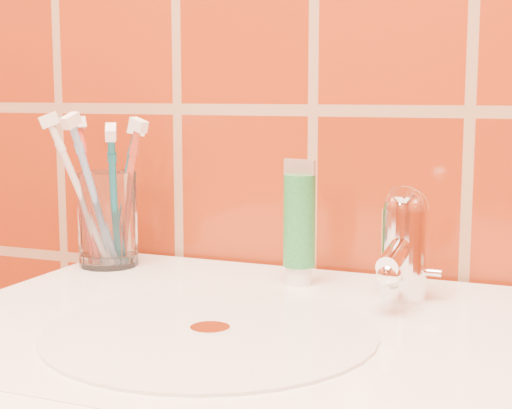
% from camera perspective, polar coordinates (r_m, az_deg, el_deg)
% --- Properties ---
extents(glass_tumbler, '(0.07, 0.07, 0.12)m').
position_cam_1_polar(glass_tumbler, '(0.98, -10.73, -1.05)').
color(glass_tumbler, white).
rests_on(glass_tumbler, pedestal_sink).
extents(toothpaste_tube, '(0.04, 0.04, 0.14)m').
position_cam_1_polar(toothpaste_tube, '(0.87, 3.16, -1.59)').
color(toothpaste_tube, white).
rests_on(toothpaste_tube, pedestal_sink).
extents(faucet, '(0.05, 0.11, 0.12)m').
position_cam_1_polar(faucet, '(0.82, 10.69, -2.48)').
color(faucet, white).
rests_on(faucet, pedestal_sink).
extents(toothbrush_0, '(0.10, 0.09, 0.19)m').
position_cam_1_polar(toothbrush_0, '(0.97, -9.42, 0.75)').
color(toothbrush_0, '#C24129').
rests_on(toothbrush_0, glass_tumbler).
extents(toothbrush_1, '(0.15, 0.14, 0.21)m').
position_cam_1_polar(toothbrush_1, '(0.96, -12.65, 0.81)').
color(toothbrush_1, silver).
rests_on(toothbrush_1, glass_tumbler).
extents(toothbrush_2, '(0.06, 0.16, 0.21)m').
position_cam_1_polar(toothbrush_2, '(0.95, -11.72, 0.73)').
color(toothbrush_2, '#7095C7').
rests_on(toothbrush_2, glass_tumbler).
extents(toothbrush_3, '(0.13, 0.12, 0.20)m').
position_cam_1_polar(toothbrush_3, '(1.00, -11.99, 0.89)').
color(toothbrush_3, red).
rests_on(toothbrush_3, glass_tumbler).
extents(toothbrush_4, '(0.10, 0.09, 0.19)m').
position_cam_1_polar(toothbrush_4, '(0.98, -9.64, 0.70)').
color(toothbrush_4, '#0B4C64').
rests_on(toothbrush_4, glass_tumbler).
extents(toothbrush_5, '(0.13, 0.16, 0.20)m').
position_cam_1_polar(toothbrush_5, '(0.94, -10.29, 0.35)').
color(toothbrush_5, '#0C5766').
rests_on(toothbrush_5, glass_tumbler).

